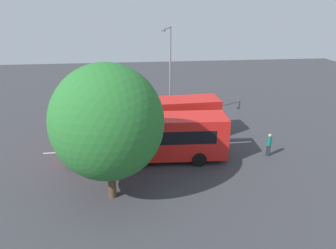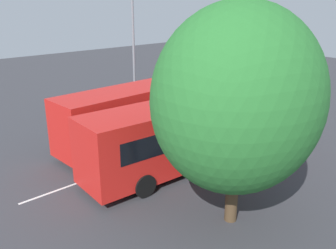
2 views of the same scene
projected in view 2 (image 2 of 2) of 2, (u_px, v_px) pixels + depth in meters
name	position (u px, v px, depth m)	size (l,w,h in m)	color
ground_plane	(170.00, 150.00, 19.19)	(74.94, 74.94, 0.00)	#38383D
bus_far_left	(191.00, 130.00, 17.04)	(10.99, 2.99, 3.17)	red
bus_center_left	(150.00, 110.00, 20.08)	(10.98, 2.92, 3.17)	red
pedestrian	(295.00, 111.00, 22.35)	(0.45, 0.45, 1.70)	#232833
street_lamp	(135.00, 44.00, 22.92)	(1.09, 2.60, 8.46)	gray
depot_tree	(238.00, 99.00, 11.70)	(5.91, 5.32, 7.60)	#4C3823
lane_stripe_outer_left	(170.00, 150.00, 19.19)	(15.92, 0.12, 0.01)	silver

